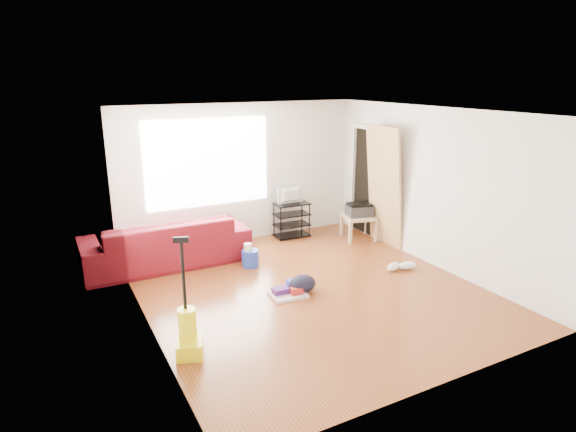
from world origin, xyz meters
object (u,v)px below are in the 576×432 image
tv_stand (292,220)px  side_table (359,219)px  vacuum (188,334)px  cleaning_tray (288,291)px  sofa (167,264)px  bucket (250,266)px  backpack (302,291)px

tv_stand → side_table: (1.06, -0.69, 0.04)m
vacuum → cleaning_tray: bearing=46.0°
tv_stand → cleaning_tray: bearing=-116.5°
side_table → sofa: bearing=173.2°
bucket → backpack: size_ratio=0.63×
cleaning_tray → backpack: bearing=3.2°
sofa → tv_stand: 2.48m
side_table → backpack: bearing=-143.7°
bucket → cleaning_tray: 1.23m
bucket → vacuum: 2.59m
vacuum → tv_stand: bearing=66.4°
side_table → cleaning_tray: size_ratio=1.32×
bucket → cleaning_tray: cleaning_tray is taller
sofa → bucket: 1.37m
bucket → side_table: bearing=7.6°
sofa → tv_stand: bearing=-173.7°
vacuum → bucket: bearing=71.7°
sofa → vacuum: bearing=80.7°
bucket → vacuum: bearing=-128.5°
tv_stand → vacuum: bearing=-131.1°
sofa → vacuum: vacuum is taller
side_table → tv_stand: bearing=147.0°
sofa → side_table: (3.50, -0.42, 0.38)m
bucket → vacuum: vacuum is taller
cleaning_tray → vacuum: vacuum is taller
bucket → backpack: bearing=-77.4°
cleaning_tray → side_table: bearing=33.8°
tv_stand → bucket: size_ratio=2.47×
tv_stand → side_table: bearing=-30.4°
backpack → tv_stand: bearing=48.0°
sofa → cleaning_tray: sofa is taller
side_table → bucket: side_table is taller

